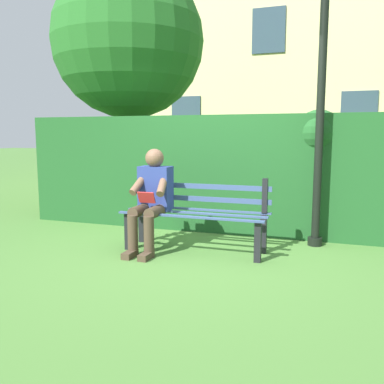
# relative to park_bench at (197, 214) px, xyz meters

# --- Properties ---
(ground) EXTENTS (60.00, 60.00, 0.00)m
(ground) POSITION_rel_park_bench_xyz_m (0.00, 0.07, -0.43)
(ground) COLOR #477533
(park_bench) EXTENTS (1.71, 0.53, 0.86)m
(park_bench) POSITION_rel_park_bench_xyz_m (0.00, 0.00, 0.00)
(park_bench) COLOR black
(park_bench) RESTS_ON ground
(person_seated) EXTENTS (0.44, 0.73, 1.19)m
(person_seated) POSITION_rel_park_bench_xyz_m (0.50, 0.17, 0.21)
(person_seated) COLOR navy
(person_seated) RESTS_ON ground
(hedge_backdrop) EXTENTS (5.31, 0.73, 1.68)m
(hedge_backdrop) POSITION_rel_park_bench_xyz_m (0.27, -1.17, 0.41)
(hedge_backdrop) COLOR #1E5123
(hedge_backdrop) RESTS_ON ground
(tree) EXTENTS (2.92, 2.78, 4.45)m
(tree) POSITION_rel_park_bench_xyz_m (2.31, -2.63, 2.56)
(tree) COLOR brown
(tree) RESTS_ON ground
(building_facade) EXTENTS (9.57, 3.03, 6.72)m
(building_facade) POSITION_rel_park_bench_xyz_m (0.34, -8.71, 2.93)
(building_facade) COLOR beige
(building_facade) RESTS_ON ground
(lamp_post) EXTENTS (0.29, 0.29, 3.32)m
(lamp_post) POSITION_rel_park_bench_xyz_m (-1.32, -0.65, 1.73)
(lamp_post) COLOR black
(lamp_post) RESTS_ON ground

